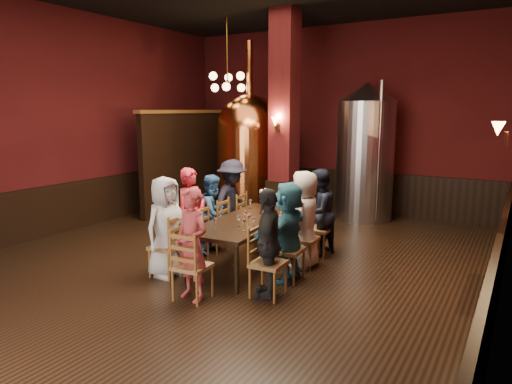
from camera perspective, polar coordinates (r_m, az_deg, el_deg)
The scene contains 40 objects.
room at distance 7.15m, azimuth -4.70°, elevation 8.31°, with size 10.00×10.02×4.50m.
wainscot_right at distance 6.16m, azimuth 27.70°, elevation -9.81°, with size 0.08×9.90×1.00m, color black.
wainscot_back at distance 11.73m, azimuth 9.60°, elevation 0.37°, with size 7.90×0.08×1.00m, color black.
wainscot_left at distance 10.18m, azimuth -23.05°, elevation -1.83°, with size 0.08×9.90×1.00m, color black.
column at distance 9.71m, azimuth 3.55°, elevation 8.84°, with size 0.58×0.58×4.50m, color #480F10.
partition at distance 11.71m, azimuth -8.34°, elevation 3.85°, with size 0.22×3.50×2.40m, color black.
pendant_cluster at distance 10.58m, azimuth -3.59°, elevation 13.57°, with size 0.90×0.90×1.70m, color #A57226, non-canonical shape.
sconce_wall at distance 6.64m, azimuth 28.83°, elevation 6.50°, with size 0.20×0.20×0.36m, color black, non-canonical shape.
sconce_column at distance 9.44m, azimuth 2.70°, elevation 8.51°, with size 0.20×0.20×0.36m, color black, non-canonical shape.
dining_table at distance 7.35m, azimuth -1.10°, elevation -3.93°, with size 1.16×2.46×0.75m.
chair_0 at distance 7.05m, azimuth -11.12°, elevation -6.66°, with size 0.46×0.46×0.92m, color brown, non-canonical shape.
person_0 at distance 6.97m, azimuth -11.21°, elevation -4.29°, with size 0.75×0.48×1.53m, color #BEBEBE.
chair_1 at distance 7.57m, azimuth -8.00°, elevation -5.40°, with size 0.46×0.46×0.92m, color brown, non-canonical shape.
person_1 at distance 7.49m, azimuth -8.06°, elevation -2.98°, with size 0.57×0.38×1.57m, color red.
chair_2 at distance 8.10m, azimuth -5.33°, elevation -4.29°, with size 0.46×0.46×0.92m, color brown, non-canonical shape.
person_2 at distance 8.04m, azimuth -5.36°, elevation -2.70°, with size 0.67×0.33×1.38m, color #29558B.
chair_3 at distance 8.65m, azimuth -2.97°, elevation -3.31°, with size 0.46×0.46×0.92m, color brown, non-canonical shape.
person_3 at distance 8.58m, azimuth -2.99°, elevation -1.17°, with size 1.02×0.59×1.58m, color black.
chair_4 at distance 6.19m, azimuth 1.54°, elevation -8.88°, with size 0.46×0.46×0.92m, color brown, non-canonical shape.
person_4 at distance 6.11m, azimuth 1.56°, elevation -6.37°, with size 0.87×0.36×1.49m, color black.
chair_5 at distance 6.77m, azimuth 3.99°, elevation -7.20°, with size 0.46×0.46×0.92m, color brown, non-canonical shape.
person_5 at distance 6.70m, azimuth 4.02°, elevation -4.93°, with size 1.37×0.44×1.48m, color teal.
chair_6 at distance 7.36m, azimuth 6.00°, elevation -5.80°, with size 0.46×0.46×0.92m, color brown, non-canonical shape.
person_6 at distance 7.28m, azimuth 6.05°, elevation -3.41°, with size 0.76×0.49×1.55m, color beige.
chair_7 at distance 7.97m, azimuth 7.73°, elevation -4.58°, with size 0.46×0.46×0.92m, color brown, non-canonical shape.
person_7 at distance 7.90m, azimuth 7.78°, elevation -2.54°, with size 0.73×0.36×1.50m, color black.
chair_8 at distance 6.15m, azimuth -7.97°, elevation -9.12°, with size 0.46×0.46×0.92m, color brown, non-canonical shape.
person_8 at distance 6.06m, azimuth -8.04°, elevation -6.52°, with size 0.55×0.36×1.50m, color #9D3435.
copper_kettle at distance 10.68m, azimuth -0.79°, elevation 4.75°, with size 1.88×1.88×4.01m.
steel_vessel at distance 10.62m, azimuth 13.51°, elevation 4.91°, with size 1.44×1.44×3.09m.
rose_vase at distance 8.24m, azimuth 1.09°, elevation -0.34°, with size 0.20×0.20×0.34m.
wine_glass_0 at distance 8.01m, azimuth 1.61°, elevation -1.66°, with size 0.07×0.07×0.17m, color white, non-canonical shape.
wine_glass_1 at distance 7.20m, azimuth -1.39°, elevation -3.03°, with size 0.07×0.07×0.17m, color white, non-canonical shape.
wine_glass_2 at distance 6.78m, azimuth -0.33°, elevation -3.86°, with size 0.07×0.07×0.17m, color white, non-canonical shape.
wine_glass_3 at distance 6.64m, azimuth -1.51°, elevation -4.18°, with size 0.07×0.07×0.17m, color white, non-canonical shape.
wine_glass_4 at distance 8.09m, azimuth -0.72°, elevation -1.53°, with size 0.07×0.07×0.17m, color white, non-canonical shape.
wine_glass_5 at distance 7.75m, azimuth 3.02°, elevation -2.08°, with size 0.07×0.07×0.17m, color white, non-canonical shape.
wine_glass_6 at distance 6.74m, azimuth -5.11°, elevation -3.99°, with size 0.07×0.07×0.17m, color white, non-canonical shape.
wine_glass_7 at distance 6.87m, azimuth -2.17°, elevation -3.68°, with size 0.07×0.07×0.17m, color white, non-canonical shape.
wine_glass_8 at distance 6.92m, azimuth -0.92°, elevation -3.57°, with size 0.07×0.07×0.17m, color white, non-canonical shape.
Camera 1 is at (4.14, -5.83, 2.49)m, focal length 32.00 mm.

